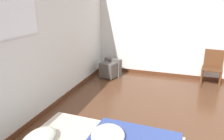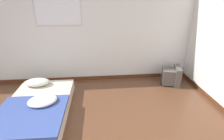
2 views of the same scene
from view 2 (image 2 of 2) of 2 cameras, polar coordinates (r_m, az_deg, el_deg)
wall_back at (r=4.27m, az=-14.61°, el=12.61°), size 8.40×0.08×2.60m
mattress_bed at (r=3.53m, az=-23.40°, el=-11.25°), size 1.16×1.91×0.37m
crt_tv at (r=4.50m, az=18.91°, el=-1.83°), size 0.51×0.51×0.45m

